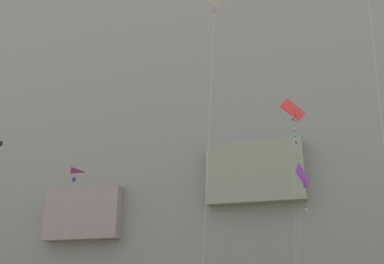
{
  "coord_description": "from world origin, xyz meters",
  "views": [
    {
      "loc": [
        8.84,
        -5.21,
        3.86
      ],
      "look_at": [
        0.63,
        22.8,
        14.52
      ],
      "focal_mm": 43.73,
      "sensor_mm": 36.0,
      "label": 1
    }
  ],
  "objects_px": {
    "kite_delta_upper_left": "(215,16)",
    "kite_delta_mid_left": "(70,181)",
    "kite_diamond_mid_center": "(293,114)",
    "kite_diamond_upper_right": "(303,179)"
  },
  "relations": [
    {
      "from": "kite_delta_mid_left",
      "to": "kite_delta_upper_left",
      "type": "relative_size",
      "value": 0.66
    },
    {
      "from": "kite_delta_upper_left",
      "to": "kite_delta_mid_left",
      "type": "bearing_deg",
      "value": 145.46
    },
    {
      "from": "kite_diamond_mid_center",
      "to": "kite_diamond_upper_right",
      "type": "xyz_separation_m",
      "value": [
        0.18,
        4.16,
        -4.76
      ]
    },
    {
      "from": "kite_diamond_mid_center",
      "to": "kite_delta_mid_left",
      "type": "relative_size",
      "value": 1.25
    },
    {
      "from": "kite_delta_mid_left",
      "to": "kite_delta_upper_left",
      "type": "distance_m",
      "value": 25.1
    },
    {
      "from": "kite_diamond_mid_center",
      "to": "kite_diamond_upper_right",
      "type": "height_order",
      "value": "kite_diamond_mid_center"
    },
    {
      "from": "kite_diamond_mid_center",
      "to": "kite_delta_upper_left",
      "type": "distance_m",
      "value": 10.95
    },
    {
      "from": "kite_diamond_mid_center",
      "to": "kite_delta_upper_left",
      "type": "xyz_separation_m",
      "value": [
        -4.78,
        -8.24,
        5.41
      ]
    },
    {
      "from": "kite_delta_upper_left",
      "to": "kite_diamond_upper_right",
      "type": "distance_m",
      "value": 16.79
    },
    {
      "from": "kite_delta_upper_left",
      "to": "kite_diamond_mid_center",
      "type": "bearing_deg",
      "value": 59.86
    }
  ]
}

